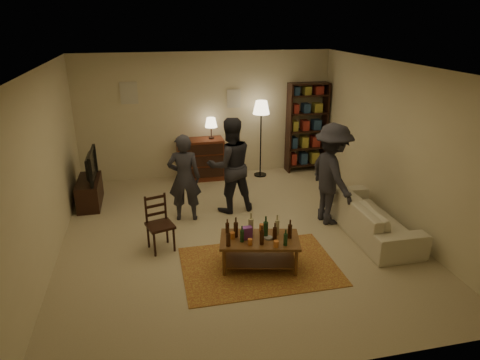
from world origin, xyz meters
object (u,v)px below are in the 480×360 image
object	(u,v)px
dresser	(201,158)
bookshelf	(307,127)
person_by_sofa	(332,175)
coffee_table	(259,242)
person_right	(230,165)
floor_lamp	(261,113)
dining_chair	(159,221)
tv_stand	(89,186)
sofa	(371,216)
person_left	(184,178)

from	to	relation	value
dresser	bookshelf	bearing A→B (deg)	1.57
bookshelf	person_by_sofa	world-z (taller)	bookshelf
coffee_table	bookshelf	distance (m)	4.39
person_right	floor_lamp	bearing A→B (deg)	-129.19
dining_chair	dresser	xyz separation A→B (m)	(1.03, 2.87, 0.02)
tv_stand	bookshelf	xyz separation A→B (m)	(4.69, 0.98, 0.65)
coffee_table	dining_chair	world-z (taller)	dining_chair
sofa	person_right	size ratio (longest dim) A/B	1.19
bookshelf	person_left	xyz separation A→B (m)	(-2.98, -2.00, -0.26)
person_right	person_by_sofa	distance (m)	1.79
bookshelf	person_by_sofa	bearing A→B (deg)	-101.65
dining_chair	person_by_sofa	world-z (taller)	person_by_sofa
floor_lamp	tv_stand	bearing A→B (deg)	-166.89
coffee_table	dining_chair	distance (m)	1.60
tv_stand	sofa	xyz separation A→B (m)	(4.64, -2.20, -0.08)
dresser	bookshelf	size ratio (longest dim) A/B	0.67
tv_stand	floor_lamp	bearing A→B (deg)	13.11
person_right	sofa	bearing A→B (deg)	138.84
bookshelf	person_left	bearing A→B (deg)	-146.08
sofa	person_right	distance (m)	2.56
floor_lamp	bookshelf	bearing A→B (deg)	7.53
person_left	person_right	xyz separation A→B (m)	(0.85, 0.20, 0.10)
sofa	dining_chair	bearing A→B (deg)	85.98
person_right	person_left	bearing A→B (deg)	5.47
dining_chair	person_right	bearing A→B (deg)	23.59
dresser	person_left	xyz separation A→B (m)	(-0.54, -1.93, 0.30)
floor_lamp	sofa	world-z (taller)	floor_lamp
coffee_table	sofa	distance (m)	2.16
tv_stand	floor_lamp	xyz separation A→B (m)	(3.58, 0.83, 1.05)
dresser	person_right	bearing A→B (deg)	-79.90
floor_lamp	person_right	distance (m)	2.02
dresser	person_right	size ratio (longest dim) A/B	0.78
coffee_table	person_left	distance (m)	2.02
person_left	person_right	world-z (taller)	person_right
dining_chair	person_left	distance (m)	1.11
dresser	bookshelf	world-z (taller)	bookshelf
tv_stand	person_left	xyz separation A→B (m)	(1.72, -1.02, 0.39)
person_right	person_by_sofa	xyz separation A→B (m)	(1.58, -0.84, 0.00)
person_left	person_right	size ratio (longest dim) A/B	0.89
dining_chair	sofa	distance (m)	3.44
coffee_table	person_right	world-z (taller)	person_right
person_by_sofa	person_right	bearing A→B (deg)	56.48
coffee_table	floor_lamp	world-z (taller)	floor_lamp
person_left	person_right	bearing A→B (deg)	-158.51
dresser	floor_lamp	bearing A→B (deg)	-3.49
sofa	person_right	bearing A→B (deg)	56.53
dresser	person_right	xyz separation A→B (m)	(0.31, -1.74, 0.40)
sofa	dresser	bearing A→B (deg)	37.54
tv_stand	person_right	size ratio (longest dim) A/B	0.61
dresser	person_by_sofa	xyz separation A→B (m)	(1.89, -2.58, 0.40)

